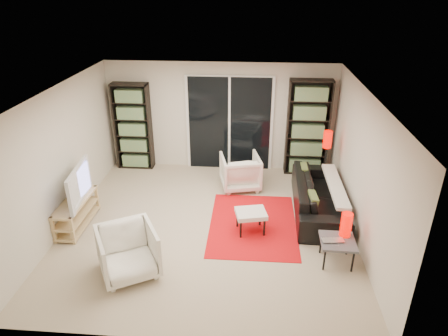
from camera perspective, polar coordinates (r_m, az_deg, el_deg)
The scene contains 20 objects.
floor at distance 7.16m, azimuth -2.21°, elevation -8.21°, with size 5.00×5.00×0.00m, color #C4AF92.
wall_back at distance 8.89m, azimuth -0.49°, elevation 7.32°, with size 5.00×0.02×2.40m, color beige.
wall_front at distance 4.46m, azimuth -6.21°, elevation -13.11°, with size 5.00×0.02×2.40m, color beige.
wall_left at distance 7.29m, azimuth -22.29°, elevation 1.14°, with size 0.02×5.00×2.40m, color beige.
wall_right at distance 6.77m, azimuth 19.15°, elevation -0.21°, with size 0.02×5.00×2.40m, color beige.
ceiling at distance 6.17m, azimuth -2.58°, elevation 10.69°, with size 5.00×5.00×0.02m, color white.
sliding_door at distance 8.89m, azimuth 0.78°, elevation 6.29°, with size 1.92×0.08×2.16m.
bookshelf_left at distance 9.18m, azimuth -12.87°, elevation 5.77°, with size 0.80×0.30×1.95m.
bookshelf_right at distance 8.83m, azimuth 11.86°, elevation 5.60°, with size 0.90×0.30×2.10m.
tv_stand at distance 7.49m, azimuth -20.30°, elevation -5.94°, with size 0.38×1.18×0.50m.
tv at distance 7.23m, azimuth -20.81°, elevation -2.20°, with size 1.09×0.14×0.63m, color black.
rug at distance 7.20m, azimuth 4.15°, elevation -8.00°, with size 1.52×2.06×0.01m, color red.
sofa at distance 7.61m, azimuth 13.40°, elevation -3.90°, with size 2.23×0.87×0.65m, color black.
armchair_back at distance 8.25m, azimuth 2.33°, elevation -0.53°, with size 0.77×0.79×0.72m, color silver.
armchair_front at distance 6.09m, azimuth -13.55°, elevation -11.60°, with size 0.80×0.82×0.75m, color silver.
ottoman at distance 6.84m, azimuth 3.86°, elevation -6.63°, with size 0.58×0.51×0.40m.
side_table at distance 6.37m, azimuth 15.93°, elevation -10.21°, with size 0.53×0.53×0.40m.
laptop at distance 6.26m, azimuth 15.41°, elevation -10.20°, with size 0.33×0.21×0.03m, color silver.
table_lamp at distance 6.39m, azimuth 17.05°, elevation -7.73°, with size 0.17×0.17×0.38m, color #EF0800.
floor_lamp at distance 8.19m, azimuth 14.47°, elevation 3.06°, with size 0.19×0.19×1.27m.
Camera 1 is at (0.74, -5.92, 3.97)m, focal length 32.00 mm.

